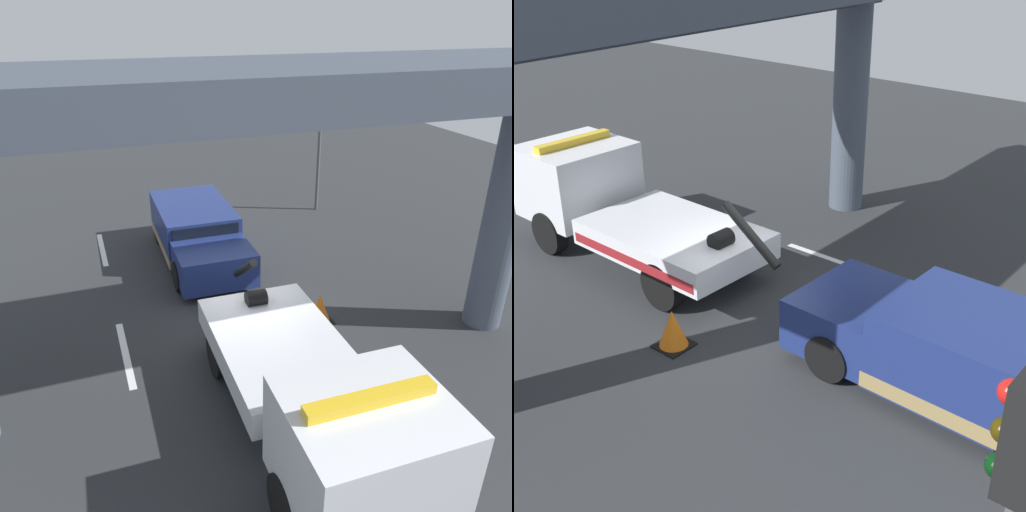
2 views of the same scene
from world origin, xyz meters
The scene contains 7 objects.
ground_plane centered at (0.00, 0.00, -0.05)m, with size 60.00×40.00×0.10m, color #2D3033.
lane_stripe_mid centered at (0.00, -2.82, 0.00)m, with size 2.60×0.16×0.01m, color silver.
lane_stripe_east centered at (6.00, -2.82, 0.00)m, with size 2.60×0.16×0.01m, color silver.
tow_truck_white centered at (4.09, -0.01, 1.20)m, with size 7.27×2.53×2.46m.
towed_van_green centered at (-4.36, 0.00, 0.78)m, with size 5.24×2.30×1.58m.
overpass_structure centered at (1.67, 0.00, 5.28)m, with size 3.60×13.45×6.25m.
traffic_cone_orange centered at (0.26, 1.93, 0.35)m, with size 0.62×0.62×0.74m.
Camera 2 is at (-7.92, 9.06, 7.13)m, focal length 49.03 mm.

